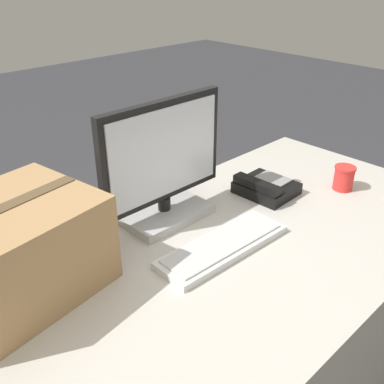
% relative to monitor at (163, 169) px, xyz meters
% --- Properties ---
extents(office_desk, '(1.80, 0.90, 0.74)m').
position_rel_monitor_xyz_m(office_desk, '(0.04, -0.28, -0.56)').
color(office_desk, beige).
rests_on(office_desk, ground_plane).
extents(monitor, '(0.49, 0.20, 0.42)m').
position_rel_monitor_xyz_m(monitor, '(0.00, 0.00, 0.00)').
color(monitor, '#B7B7B7').
rests_on(monitor, office_desk).
extents(keyboard, '(0.46, 0.16, 0.03)m').
position_rel_monitor_xyz_m(keyboard, '(0.00, -0.27, -0.17)').
color(keyboard, silver).
rests_on(keyboard, office_desk).
extents(desk_phone, '(0.19, 0.21, 0.07)m').
position_rel_monitor_xyz_m(desk_phone, '(0.39, -0.14, -0.16)').
color(desk_phone, black).
rests_on(desk_phone, office_desk).
extents(paper_cup_right, '(0.08, 0.08, 0.09)m').
position_rel_monitor_xyz_m(paper_cup_right, '(0.64, -0.32, -0.14)').
color(paper_cup_right, red).
rests_on(paper_cup_right, office_desk).
extents(cardboard_box, '(0.47, 0.41, 0.26)m').
position_rel_monitor_xyz_m(cardboard_box, '(-0.54, -0.02, -0.06)').
color(cardboard_box, tan).
rests_on(cardboard_box, office_desk).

